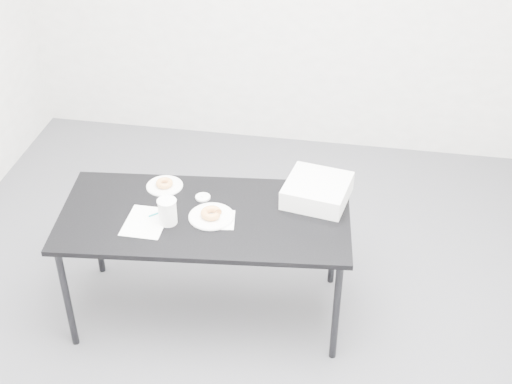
% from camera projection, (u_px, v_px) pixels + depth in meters
% --- Properties ---
extents(floor, '(4.00, 4.00, 0.00)m').
position_uv_depth(floor, '(234.00, 307.00, 4.28)').
color(floor, '#535459').
rests_on(floor, ground).
extents(table, '(1.64, 0.89, 0.72)m').
position_uv_depth(table, '(205.00, 223.00, 3.88)').
color(table, black).
rests_on(table, floor).
extents(scorecard, '(0.22, 0.28, 0.00)m').
position_uv_depth(scorecard, '(146.00, 222.00, 3.79)').
color(scorecard, white).
rests_on(scorecard, table).
extents(logo_patch, '(0.04, 0.04, 0.00)m').
position_uv_depth(logo_patch, '(163.00, 212.00, 3.86)').
color(logo_patch, green).
rests_on(logo_patch, scorecard).
extents(pen, '(0.10, 0.09, 0.01)m').
position_uv_depth(pen, '(159.00, 213.00, 3.85)').
color(pen, '#0C878A').
rests_on(pen, scorecard).
extents(napkin, '(0.19, 0.19, 0.00)m').
position_uv_depth(napkin, '(218.00, 220.00, 3.81)').
color(napkin, white).
rests_on(napkin, table).
extents(plate_near, '(0.25, 0.25, 0.01)m').
position_uv_depth(plate_near, '(211.00, 217.00, 3.82)').
color(plate_near, white).
rests_on(plate_near, napkin).
extents(donut_near, '(0.12, 0.12, 0.04)m').
position_uv_depth(donut_near, '(211.00, 213.00, 3.81)').
color(donut_near, '#CB7C40').
rests_on(donut_near, plate_near).
extents(plate_far, '(0.21, 0.21, 0.01)m').
position_uv_depth(plate_far, '(165.00, 186.00, 4.06)').
color(plate_far, white).
rests_on(plate_far, table).
extents(donut_far, '(0.10, 0.10, 0.03)m').
position_uv_depth(donut_far, '(164.00, 183.00, 4.05)').
color(donut_far, '#CB7C40').
rests_on(donut_far, plate_far).
extents(coffee_cup, '(0.10, 0.10, 0.15)m').
position_uv_depth(coffee_cup, '(168.00, 211.00, 3.75)').
color(coffee_cup, white).
rests_on(coffee_cup, table).
extents(cup_lid, '(0.08, 0.08, 0.01)m').
position_uv_depth(cup_lid, '(203.00, 197.00, 3.97)').
color(cup_lid, white).
rests_on(cup_lid, table).
extents(bakery_box, '(0.39, 0.39, 0.11)m').
position_uv_depth(bakery_box, '(317.00, 191.00, 3.93)').
color(bakery_box, white).
rests_on(bakery_box, table).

